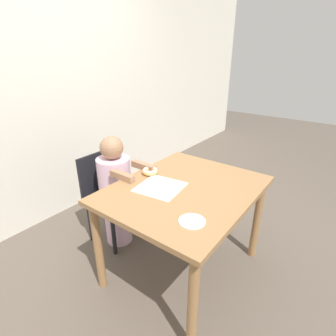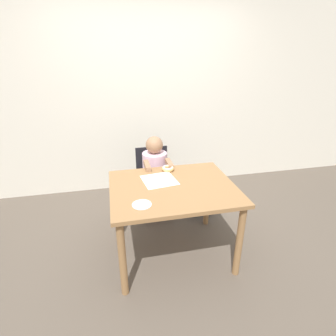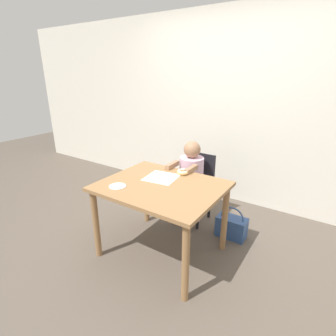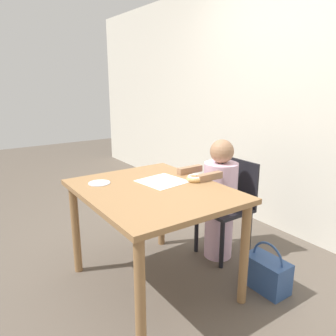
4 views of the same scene
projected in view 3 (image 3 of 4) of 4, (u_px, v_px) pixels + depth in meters
ground_plane at (162, 251)px, 2.69m from camera, size 12.00×12.00×0.00m
wall_back at (228, 110)px, 3.47m from camera, size 8.00×0.05×2.50m
dining_table at (161, 195)px, 2.46m from camera, size 1.11×0.90×0.75m
chair at (195, 186)px, 3.18m from camera, size 0.38×0.38×0.81m
child_figure at (191, 183)px, 3.06m from camera, size 0.28×0.47×1.01m
donut at (183, 172)px, 2.67m from camera, size 0.13×0.13×0.04m
napkin at (161, 177)px, 2.59m from camera, size 0.34×0.34×0.00m
handbag at (231, 226)px, 2.89m from camera, size 0.32×0.18×0.36m
plate at (117, 186)px, 2.39m from camera, size 0.15×0.15×0.01m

